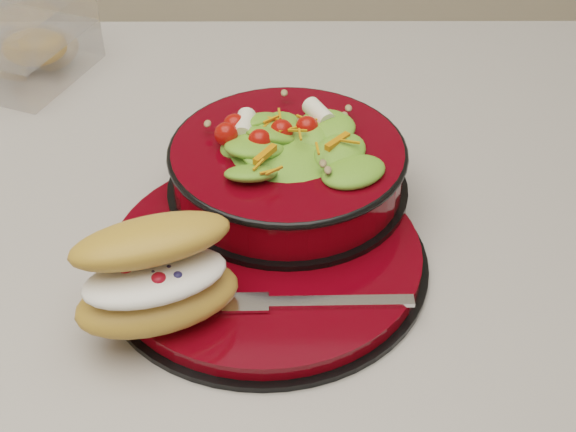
{
  "coord_description": "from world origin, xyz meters",
  "views": [
    {
      "loc": [
        -0.04,
        -0.66,
        1.4
      ],
      "look_at": [
        -0.03,
        -0.1,
        0.94
      ],
      "focal_mm": 50.0,
      "sensor_mm": 36.0,
      "label": 1
    }
  ],
  "objects_px": {
    "dinner_plate": "(267,256)",
    "fork": "(311,302)",
    "salad_bowl": "(288,159)",
    "croissant": "(156,275)"
  },
  "relations": [
    {
      "from": "dinner_plate",
      "to": "fork",
      "type": "bearing_deg",
      "value": -61.47
    },
    {
      "from": "salad_bowl",
      "to": "croissant",
      "type": "relative_size",
      "value": 1.56
    },
    {
      "from": "croissant",
      "to": "fork",
      "type": "relative_size",
      "value": 0.94
    },
    {
      "from": "dinner_plate",
      "to": "fork",
      "type": "height_order",
      "value": "fork"
    },
    {
      "from": "salad_bowl",
      "to": "fork",
      "type": "bearing_deg",
      "value": -83.08
    },
    {
      "from": "dinner_plate",
      "to": "fork",
      "type": "xyz_separation_m",
      "value": [
        0.04,
        -0.07,
        0.01
      ]
    },
    {
      "from": "croissant",
      "to": "fork",
      "type": "bearing_deg",
      "value": -17.4
    },
    {
      "from": "salad_bowl",
      "to": "croissant",
      "type": "xyz_separation_m",
      "value": [
        -0.1,
        -0.16,
        0.0
      ]
    },
    {
      "from": "dinner_plate",
      "to": "croissant",
      "type": "bearing_deg",
      "value": -138.99
    },
    {
      "from": "dinner_plate",
      "to": "salad_bowl",
      "type": "bearing_deg",
      "value": 77.54
    }
  ]
}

